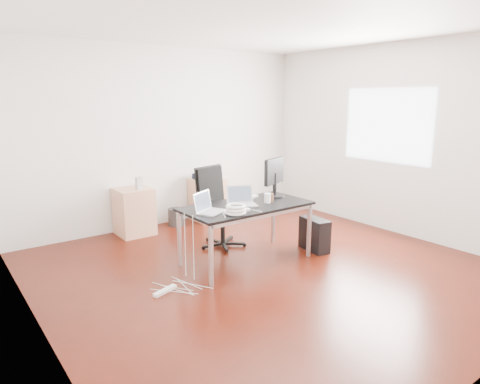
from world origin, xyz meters
TOP-DOWN VIEW (x-y plane):
  - room_shell at (0.04, 0.00)m, footprint 5.00×5.00m
  - desk at (-0.05, 0.36)m, footprint 1.60×0.80m
  - office_chair at (0.01, 1.07)m, footprint 0.57×0.59m
  - filing_cabinet_left at (-0.72, 2.23)m, footprint 0.50×0.50m
  - filing_cabinet_right at (0.59, 2.23)m, footprint 0.50×0.50m
  - pc_tower at (0.93, 0.12)m, footprint 0.27×0.48m
  - wastebasket at (-0.02, 2.25)m, footprint 0.30×0.30m
  - power_strip at (-1.28, 0.16)m, footprint 0.30×0.15m
  - laptop_left at (-0.61, 0.34)m, footprint 0.41×0.37m
  - laptop_right at (-0.10, 0.38)m, footprint 0.40×0.36m
  - monitor at (0.53, 0.50)m, footprint 0.44×0.26m
  - keyboard at (0.12, 0.60)m, footprint 0.46×0.29m
  - cup_white at (0.23, 0.28)m, footprint 0.08×0.08m
  - cup_brown at (0.30, 0.31)m, footprint 0.10×0.10m
  - cable_coil at (-0.40, 0.10)m, footprint 0.24×0.24m
  - power_adapter at (-0.22, 0.13)m, footprint 0.08×0.08m
  - speaker at (-0.66, 2.15)m, footprint 0.10×0.09m
  - navy_garment at (0.51, 2.25)m, footprint 0.33×0.28m

SIDE VIEW (x-z plane):
  - power_strip at x=-1.28m, z-range 0.00..0.04m
  - wastebasket at x=-0.02m, z-range 0.00..0.28m
  - pc_tower at x=0.93m, z-range 0.00..0.44m
  - filing_cabinet_left at x=-0.72m, z-range 0.00..0.70m
  - filing_cabinet_right at x=0.59m, z-range 0.00..0.70m
  - office_chair at x=0.01m, z-range 0.06..1.15m
  - desk at x=-0.05m, z-range 0.31..1.04m
  - keyboard at x=0.12m, z-range 0.73..0.75m
  - power_adapter at x=-0.22m, z-range 0.73..0.76m
  - navy_garment at x=0.51m, z-range 0.70..0.79m
  - cup_brown at x=0.30m, z-range 0.73..0.83m
  - cable_coil at x=-0.40m, z-range 0.73..0.84m
  - laptop_left at x=-0.61m, z-range 0.67..0.90m
  - laptop_right at x=-0.10m, z-range 0.67..0.90m
  - speaker at x=-0.66m, z-range 0.70..0.88m
  - cup_white at x=0.23m, z-range 0.73..0.85m
  - monitor at x=0.53m, z-range 0.76..1.27m
  - room_shell at x=0.04m, z-range -1.10..3.90m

